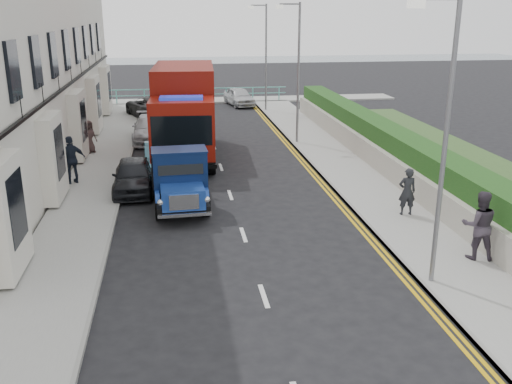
# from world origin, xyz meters

# --- Properties ---
(ground) EXTENTS (120.00, 120.00, 0.00)m
(ground) POSITION_xyz_m (0.00, 0.00, 0.00)
(ground) COLOR black
(ground) RESTS_ON ground
(pavement_west) EXTENTS (2.40, 38.00, 0.12)m
(pavement_west) POSITION_xyz_m (-5.20, 9.00, 0.06)
(pavement_west) COLOR gray
(pavement_west) RESTS_ON ground
(pavement_east) EXTENTS (2.60, 38.00, 0.12)m
(pavement_east) POSITION_xyz_m (5.30, 9.00, 0.06)
(pavement_east) COLOR gray
(pavement_east) RESTS_ON ground
(promenade) EXTENTS (30.00, 2.50, 0.12)m
(promenade) POSITION_xyz_m (0.00, 29.00, 0.06)
(promenade) COLOR gray
(promenade) RESTS_ON ground
(sea_plane) EXTENTS (120.00, 120.00, 0.00)m
(sea_plane) POSITION_xyz_m (0.00, 60.00, 0.00)
(sea_plane) COLOR #4D636A
(sea_plane) RESTS_ON ground
(garden_east) EXTENTS (1.45, 28.00, 1.75)m
(garden_east) POSITION_xyz_m (7.21, 9.00, 0.90)
(garden_east) COLOR #B2AD9E
(garden_east) RESTS_ON ground
(seafront_railing) EXTENTS (13.00, 0.08, 1.11)m
(seafront_railing) POSITION_xyz_m (0.00, 28.20, 0.58)
(seafront_railing) COLOR #59B2A5
(seafront_railing) RESTS_ON ground
(lamp_near) EXTENTS (1.23, 0.18, 7.00)m
(lamp_near) POSITION_xyz_m (4.18, -2.00, 4.00)
(lamp_near) COLOR slate
(lamp_near) RESTS_ON ground
(lamp_mid) EXTENTS (1.23, 0.18, 7.00)m
(lamp_mid) POSITION_xyz_m (4.18, 14.00, 4.00)
(lamp_mid) COLOR slate
(lamp_mid) RESTS_ON ground
(lamp_far) EXTENTS (1.23, 0.18, 7.00)m
(lamp_far) POSITION_xyz_m (4.18, 24.00, 4.00)
(lamp_far) COLOR slate
(lamp_far) RESTS_ON ground
(bedford_lorry) EXTENTS (2.03, 4.68, 2.17)m
(bedford_lorry) POSITION_xyz_m (-1.86, 4.60, 1.00)
(bedford_lorry) COLOR black
(bedford_lorry) RESTS_ON ground
(red_lorry) EXTENTS (3.10, 8.07, 4.16)m
(red_lorry) POSITION_xyz_m (-1.46, 12.27, 2.21)
(red_lorry) COLOR black
(red_lorry) RESTS_ON ground
(parked_car_front) EXTENTS (1.55, 3.73, 1.26)m
(parked_car_front) POSITION_xyz_m (-3.60, 7.00, 0.63)
(parked_car_front) COLOR black
(parked_car_front) RESTS_ON ground
(parked_car_mid) EXTENTS (1.46, 3.78, 1.23)m
(parked_car_mid) POSITION_xyz_m (-2.60, 9.64, 0.61)
(parked_car_mid) COLOR #5DA8C8
(parked_car_mid) RESTS_ON ground
(parked_car_rear) EXTENTS (1.87, 4.51, 1.31)m
(parked_car_rear) POSITION_xyz_m (-3.21, 15.85, 0.65)
(parked_car_rear) COLOR #B7B6BB
(parked_car_rear) RESTS_ON ground
(seafront_car_left) EXTENTS (3.82, 5.48, 1.39)m
(seafront_car_left) POSITION_xyz_m (-3.39, 22.72, 0.69)
(seafront_car_left) COLOR black
(seafront_car_left) RESTS_ON ground
(seafront_car_right) EXTENTS (2.25, 4.00, 1.28)m
(seafront_car_right) POSITION_xyz_m (2.79, 26.67, 0.64)
(seafront_car_right) COLOR silver
(seafront_car_right) RESTS_ON ground
(pedestrian_east_near) EXTENTS (0.60, 0.42, 1.60)m
(pedestrian_east_near) POSITION_xyz_m (5.56, 2.74, 0.92)
(pedestrian_east_near) COLOR black
(pedestrian_east_near) RESTS_ON pavement_east
(pedestrian_east_far) EXTENTS (1.10, 0.95, 1.93)m
(pedestrian_east_far) POSITION_xyz_m (6.10, -0.88, 1.09)
(pedestrian_east_far) COLOR #3D3440
(pedestrian_east_far) RESTS_ON pavement_east
(pedestrian_west_near) EXTENTS (1.19, 0.90, 1.88)m
(pedestrian_west_near) POSITION_xyz_m (-6.00, 8.09, 1.06)
(pedestrian_west_near) COLOR black
(pedestrian_west_near) RESTS_ON pavement_west
(pedestrian_west_far) EXTENTS (0.90, 0.88, 1.56)m
(pedestrian_west_far) POSITION_xyz_m (-6.00, 13.14, 0.90)
(pedestrian_west_far) COLOR #3D2D2C
(pedestrian_west_far) RESTS_ON pavement_west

